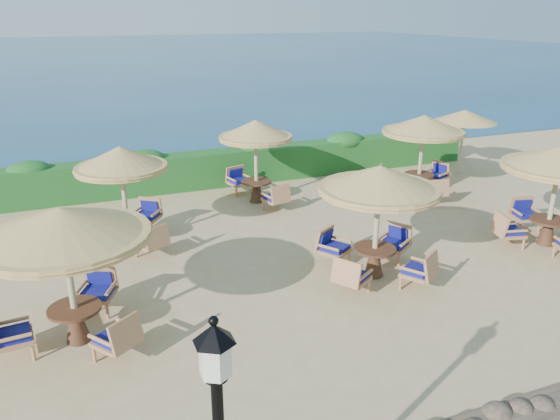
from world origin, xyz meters
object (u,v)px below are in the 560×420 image
object	(u,v)px
extra_parasol	(465,116)
cafe_set_5	(423,139)
cafe_set_3	(123,180)
cafe_set_4	(256,144)
cafe_set_1	(378,203)
cafe_set_2	(557,178)
cafe_set_0	(65,244)

from	to	relation	value
extra_parasol	cafe_set_5	xyz separation A→B (m)	(-2.85, -1.48, -0.29)
cafe_set_3	cafe_set_4	world-z (taller)	same
extra_parasol	cafe_set_3	bearing A→B (deg)	-169.69
cafe_set_5	cafe_set_1	bearing A→B (deg)	-133.85
cafe_set_2	cafe_set_0	bearing A→B (deg)	-179.05
cafe_set_3	cafe_set_1	bearing A→B (deg)	-37.54
cafe_set_2	cafe_set_5	world-z (taller)	same
cafe_set_4	cafe_set_5	bearing A→B (deg)	-13.31
cafe_set_5	cafe_set_0	bearing A→B (deg)	-155.72
cafe_set_0	cafe_set_1	bearing A→B (deg)	2.53
cafe_set_2	cafe_set_5	distance (m)	4.81
cafe_set_3	cafe_set_5	world-z (taller)	same
extra_parasol	cafe_set_2	world-z (taller)	cafe_set_2
extra_parasol	cafe_set_3	distance (m)	12.61
cafe_set_0	extra_parasol	bearing A→B (deg)	24.94
cafe_set_1	cafe_set_4	size ratio (longest dim) A/B	0.95
cafe_set_0	cafe_set_3	world-z (taller)	same
cafe_set_0	cafe_set_2	bearing A→B (deg)	0.95
cafe_set_2	cafe_set_3	world-z (taller)	same
cafe_set_4	cafe_set_5	size ratio (longest dim) A/B	1.04
cafe_set_0	cafe_set_3	bearing A→B (deg)	71.04
extra_parasol	cafe_set_4	size ratio (longest dim) A/B	0.83
cafe_set_0	cafe_set_5	bearing A→B (deg)	24.28
cafe_set_1	cafe_set_3	bearing A→B (deg)	142.46
cafe_set_2	cafe_set_4	world-z (taller)	same
cafe_set_1	cafe_set_3	world-z (taller)	same
cafe_set_1	cafe_set_2	distance (m)	5.16
extra_parasol	cafe_set_1	bearing A→B (deg)	-140.05
cafe_set_0	cafe_set_4	world-z (taller)	same
cafe_set_2	cafe_set_3	size ratio (longest dim) A/B	1.04
cafe_set_0	cafe_set_5	xyz separation A→B (m)	(10.98, 4.95, -0.09)
cafe_set_1	cafe_set_2	size ratio (longest dim) A/B	0.95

